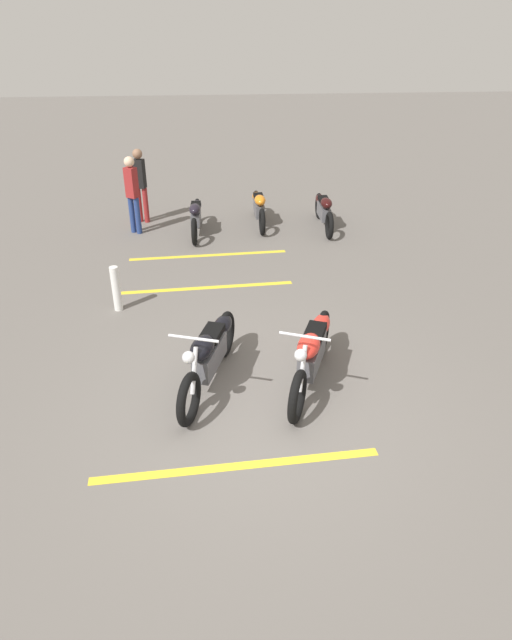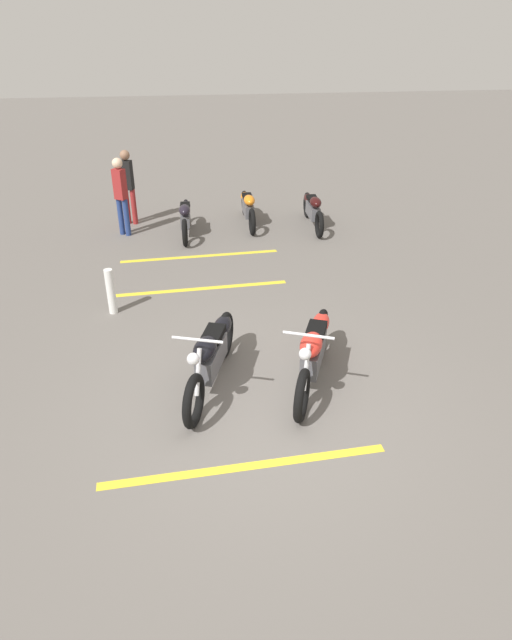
{
  "view_description": "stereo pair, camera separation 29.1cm",
  "coord_description": "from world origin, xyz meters",
  "px_view_note": "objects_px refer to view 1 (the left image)",
  "views": [
    {
      "loc": [
        -5.48,
        0.58,
        4.38
      ],
      "look_at": [
        1.15,
        0.0,
        0.65
      ],
      "focal_mm": 30.99,
      "sensor_mm": 36.0,
      "label": 1
    },
    {
      "loc": [
        -5.45,
        0.87,
        4.38
      ],
      "look_at": [
        1.15,
        0.0,
        0.65
      ],
      "focal_mm": 30.99,
      "sensor_mm": 36.0,
      "label": 2
    }
  ],
  "objects_px": {
    "motorcycle_dark_foreground": "(210,353)",
    "motorcycle_row_center": "(196,216)",
    "bystander_secondary": "(132,191)",
    "bystander_near_row": "(140,182)",
    "motorcycle_row_far_left": "(324,210)",
    "motorcycle_bright_foreground": "(312,352)",
    "bollard_post": "(116,289)",
    "motorcycle_row_left": "(259,207)"
  },
  "relations": [
    {
      "from": "motorcycle_bright_foreground",
      "to": "motorcycle_row_far_left",
      "type": "xyz_separation_m",
      "value": [
        6.02,
        -1.35,
        -0.05
      ]
    },
    {
      "from": "bystander_secondary",
      "to": "bollard_post",
      "type": "height_order",
      "value": "bystander_secondary"
    },
    {
      "from": "motorcycle_bright_foreground",
      "to": "motorcycle_row_center",
      "type": "relative_size",
      "value": 1.08
    },
    {
      "from": "motorcycle_bright_foreground",
      "to": "bollard_post",
      "type": "xyz_separation_m",
      "value": [
        2.3,
        2.85,
        -0.07
      ]
    },
    {
      "from": "motorcycle_row_left",
      "to": "bystander_secondary",
      "type": "bearing_deg",
      "value": -82.96
    },
    {
      "from": "motorcycle_row_far_left",
      "to": "motorcycle_row_left",
      "type": "bearing_deg",
      "value": -102.58
    },
    {
      "from": "motorcycle_dark_foreground",
      "to": "bystander_near_row",
      "type": "height_order",
      "value": "bystander_near_row"
    },
    {
      "from": "motorcycle_dark_foreground",
      "to": "bollard_post",
      "type": "distance_m",
      "value": 2.69
    },
    {
      "from": "motorcycle_bright_foreground",
      "to": "bollard_post",
      "type": "distance_m",
      "value": 3.67
    },
    {
      "from": "motorcycle_row_left",
      "to": "bystander_secondary",
      "type": "xyz_separation_m",
      "value": [
        -0.37,
        2.81,
        0.54
      ]
    },
    {
      "from": "motorcycle_dark_foreground",
      "to": "bollard_post",
      "type": "height_order",
      "value": "motorcycle_dark_foreground"
    },
    {
      "from": "motorcycle_bright_foreground",
      "to": "motorcycle_row_far_left",
      "type": "relative_size",
      "value": 1.05
    },
    {
      "from": "bystander_near_row",
      "to": "bystander_secondary",
      "type": "height_order",
      "value": "same"
    },
    {
      "from": "motorcycle_row_center",
      "to": "bollard_post",
      "type": "distance_m",
      "value": 3.81
    },
    {
      "from": "motorcycle_row_far_left",
      "to": "motorcycle_row_left",
      "type": "height_order",
      "value": "motorcycle_row_far_left"
    },
    {
      "from": "motorcycle_dark_foreground",
      "to": "bystander_secondary",
      "type": "distance_m",
      "value": 6.16
    },
    {
      "from": "bystander_secondary",
      "to": "bystander_near_row",
      "type": "bearing_deg",
      "value": -152.57
    },
    {
      "from": "bystander_near_row",
      "to": "bystander_secondary",
      "type": "distance_m",
      "value": 0.74
    },
    {
      "from": "motorcycle_row_center",
      "to": "bystander_secondary",
      "type": "xyz_separation_m",
      "value": [
        0.12,
        1.35,
        0.55
      ]
    },
    {
      "from": "motorcycle_dark_foreground",
      "to": "bystander_secondary",
      "type": "height_order",
      "value": "bystander_secondary"
    },
    {
      "from": "bystander_near_row",
      "to": "bystander_secondary",
      "type": "xyz_separation_m",
      "value": [
        -0.74,
        0.1,
        0.0
      ]
    },
    {
      "from": "motorcycle_row_center",
      "to": "bystander_near_row",
      "type": "bearing_deg",
      "value": -121.81
    },
    {
      "from": "bystander_near_row",
      "to": "bollard_post",
      "type": "height_order",
      "value": "bystander_near_row"
    },
    {
      "from": "motorcycle_row_far_left",
      "to": "bystander_near_row",
      "type": "relative_size",
      "value": 1.18
    },
    {
      "from": "motorcycle_dark_foreground",
      "to": "bollard_post",
      "type": "bearing_deg",
      "value": -127.29
    },
    {
      "from": "motorcycle_row_left",
      "to": "bystander_near_row",
      "type": "height_order",
      "value": "bystander_near_row"
    },
    {
      "from": "motorcycle_dark_foreground",
      "to": "motorcycle_row_far_left",
      "type": "bearing_deg",
      "value": 174.16
    },
    {
      "from": "motorcycle_bright_foreground",
      "to": "motorcycle_dark_foreground",
      "type": "relative_size",
      "value": 0.98
    },
    {
      "from": "motorcycle_row_far_left",
      "to": "bystander_secondary",
      "type": "xyz_separation_m",
      "value": [
        -0.01,
        4.27,
        0.54
      ]
    },
    {
      "from": "motorcycle_dark_foreground",
      "to": "motorcycle_row_left",
      "type": "height_order",
      "value": "motorcycle_dark_foreground"
    },
    {
      "from": "motorcycle_dark_foreground",
      "to": "motorcycle_row_center",
      "type": "height_order",
      "value": "motorcycle_dark_foreground"
    },
    {
      "from": "motorcycle_row_center",
      "to": "motorcycle_row_far_left",
      "type": "bearing_deg",
      "value": 95.16
    },
    {
      "from": "motorcycle_dark_foreground",
      "to": "bystander_secondary",
      "type": "xyz_separation_m",
      "value": [
        5.93,
        1.58,
        0.49
      ]
    },
    {
      "from": "motorcycle_row_center",
      "to": "bollard_post",
      "type": "height_order",
      "value": "bollard_post"
    },
    {
      "from": "bystander_near_row",
      "to": "motorcycle_row_center",
      "type": "bearing_deg",
      "value": -106.25
    },
    {
      "from": "motorcycle_row_far_left",
      "to": "bystander_secondary",
      "type": "height_order",
      "value": "bystander_secondary"
    },
    {
      "from": "bystander_secondary",
      "to": "bollard_post",
      "type": "xyz_separation_m",
      "value": [
        -3.71,
        -0.07,
        -0.56
      ]
    },
    {
      "from": "motorcycle_bright_foreground",
      "to": "motorcycle_row_far_left",
      "type": "distance_m",
      "value": 6.17
    },
    {
      "from": "motorcycle_bright_foreground",
      "to": "bystander_near_row",
      "type": "height_order",
      "value": "bystander_near_row"
    },
    {
      "from": "motorcycle_row_center",
      "to": "bollard_post",
      "type": "xyz_separation_m",
      "value": [
        -3.59,
        1.28,
        -0.01
      ]
    },
    {
      "from": "motorcycle_dark_foreground",
      "to": "motorcycle_row_far_left",
      "type": "relative_size",
      "value": 1.07
    },
    {
      "from": "motorcycle_bright_foreground",
      "to": "motorcycle_row_center",
      "type": "bearing_deg",
      "value": -143.16
    }
  ]
}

